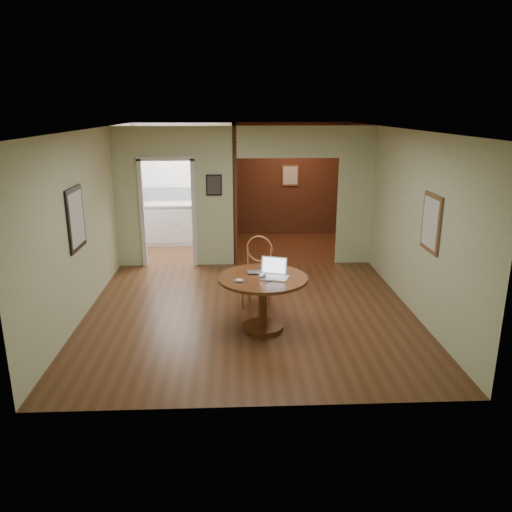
{
  "coord_description": "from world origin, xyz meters",
  "views": [
    {
      "loc": [
        -0.23,
        -7.07,
        3.01
      ],
      "look_at": [
        0.08,
        -0.2,
        0.97
      ],
      "focal_mm": 35.0,
      "sensor_mm": 36.0,
      "label": 1
    }
  ],
  "objects_px": {
    "chair": "(257,268)",
    "closed_laptop": "(261,273)",
    "dining_table": "(263,290)",
    "open_laptop": "(274,272)"
  },
  "relations": [
    {
      "from": "chair",
      "to": "open_laptop",
      "type": "relative_size",
      "value": 2.6
    },
    {
      "from": "dining_table",
      "to": "closed_laptop",
      "type": "height_order",
      "value": "closed_laptop"
    },
    {
      "from": "open_laptop",
      "to": "chair",
      "type": "bearing_deg",
      "value": 119.93
    },
    {
      "from": "chair",
      "to": "open_laptop",
      "type": "distance_m",
      "value": 0.94
    },
    {
      "from": "dining_table",
      "to": "closed_laptop",
      "type": "relative_size",
      "value": 3.4
    },
    {
      "from": "chair",
      "to": "closed_laptop",
      "type": "bearing_deg",
      "value": -69.13
    },
    {
      "from": "dining_table",
      "to": "open_laptop",
      "type": "bearing_deg",
      "value": -0.5
    },
    {
      "from": "open_laptop",
      "to": "closed_laptop",
      "type": "height_order",
      "value": "open_laptop"
    },
    {
      "from": "chair",
      "to": "closed_laptop",
      "type": "relative_size",
      "value": 3.05
    },
    {
      "from": "chair",
      "to": "open_laptop",
      "type": "bearing_deg",
      "value": -57.89
    }
  ]
}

